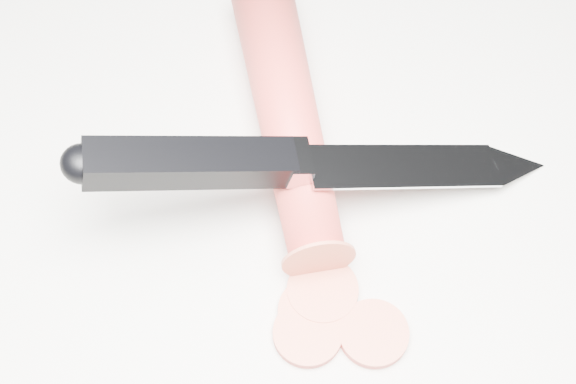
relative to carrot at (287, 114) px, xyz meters
name	(u,v)px	position (x,y,z in m)	size (l,w,h in m)	color
ground	(329,286)	(-0.02, -0.11, -0.02)	(2.40, 2.40, 0.00)	silver
carrot	(287,114)	(0.00, 0.00, 0.00)	(0.04, 0.04, 0.20)	red
carrot_slice_0	(314,312)	(-0.03, -0.12, -0.02)	(0.04, 0.04, 0.01)	#D76346
carrot_slice_2	(323,291)	(-0.02, -0.11, -0.02)	(0.04, 0.04, 0.01)	#D76346
carrot_slice_4	(374,334)	(-0.01, -0.14, -0.02)	(0.04, 0.04, 0.01)	#D76346
carrot_slice_5	(308,333)	(-0.04, -0.13, -0.02)	(0.04, 0.04, 0.01)	#D76346
kitchen_knife	(325,159)	(0.00, -0.05, 0.02)	(0.29, 0.09, 0.09)	#B9BCC1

